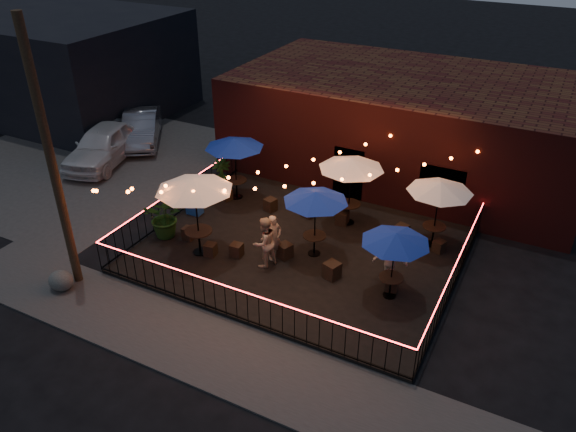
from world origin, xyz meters
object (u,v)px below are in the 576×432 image
object	(u,v)px
utility_pole	(52,163)
cafe_table_2	(316,198)
cooler	(194,204)
cafe_table_1	(234,144)
cafe_table_0	(194,186)
cafe_table_5	(440,188)
cafe_table_3	(351,165)
boulder	(61,281)
cafe_table_4	(396,239)

from	to	relation	value
utility_pole	cafe_table_2	distance (m)	7.65
cooler	cafe_table_1	bearing A→B (deg)	66.99
cafe_table_0	cafe_table_5	size ratio (longest dim) A/B	1.03
utility_pole	cafe_table_0	size ratio (longest dim) A/B	2.97
cafe_table_1	cafe_table_2	bearing A→B (deg)	-26.61
cafe_table_3	cooler	bearing A→B (deg)	-159.20
cafe_table_3	boulder	size ratio (longest dim) A/B	3.08
utility_pole	cafe_table_4	world-z (taller)	utility_pole
cafe_table_3	cafe_table_4	size ratio (longest dim) A/B	1.20
cafe_table_0	cafe_table_3	bearing A→B (deg)	48.25
cafe_table_0	cafe_table_4	size ratio (longest dim) A/B	1.24
boulder	cafe_table_5	bearing A→B (deg)	38.51
cafe_table_0	cafe_table_1	world-z (taller)	cafe_table_0
cafe_table_2	cafe_table_5	xyz separation A→B (m)	(3.27, 2.33, 0.05)
cafe_table_1	cafe_table_3	distance (m)	4.56
cafe_table_0	cafe_table_3	size ratio (longest dim) A/B	1.04
utility_pole	cafe_table_1	xyz separation A→B (m)	(1.60, 6.68, -1.62)
cafe_table_0	boulder	xyz separation A→B (m)	(-2.66, -3.41, -2.28)
utility_pole	boulder	xyz separation A→B (m)	(-0.09, -0.55, -3.67)
cafe_table_5	cooler	bearing A→B (deg)	-166.70
cafe_table_2	cafe_table_5	world-z (taller)	cafe_table_5
cafe_table_3	cafe_table_4	bearing A→B (deg)	-51.27
cooler	cafe_table_2	bearing A→B (deg)	-5.94
cafe_table_3	cafe_table_4	distance (m)	4.29
cafe_table_4	cafe_table_5	size ratio (longest dim) A/B	0.83
cafe_table_5	cooler	world-z (taller)	cafe_table_5
cafe_table_3	cafe_table_4	world-z (taller)	cafe_table_3
cafe_table_1	cafe_table_2	distance (m)	4.84
cafe_table_4	cafe_table_5	distance (m)	3.33
cafe_table_0	cafe_table_1	bearing A→B (deg)	104.17
cafe_table_5	cafe_table_2	bearing A→B (deg)	-144.52
boulder	cafe_table_2	bearing A→B (deg)	40.06
utility_pole	cafe_table_2	world-z (taller)	utility_pole
cafe_table_3	cafe_table_5	xyz separation A→B (m)	(3.05, -0.03, -0.14)
cafe_table_5	cooler	size ratio (longest dim) A/B	3.46
utility_pole	cafe_table_1	distance (m)	7.05
cafe_table_0	cafe_table_4	xyz separation A→B (m)	(6.26, 0.68, -0.48)
cafe_table_0	cafe_table_5	xyz separation A→B (m)	(6.64, 3.99, -0.32)
utility_pole	cafe_table_5	size ratio (longest dim) A/B	3.05
cafe_table_3	cafe_table_5	distance (m)	3.05
cafe_table_0	boulder	distance (m)	4.89
cafe_table_1	cooler	world-z (taller)	cafe_table_1
cafe_table_2	boulder	size ratio (longest dim) A/B	2.86
cafe_table_0	boulder	world-z (taller)	cafe_table_0
cafe_table_4	cooler	xyz separation A→B (m)	(-7.93, 1.34, -1.60)
cafe_table_1	cafe_table_3	xyz separation A→B (m)	(4.55, 0.20, 0.06)
utility_pole	cafe_table_3	bearing A→B (deg)	48.19
cooler	cafe_table_0	bearing A→B (deg)	-52.28
cafe_table_4	cafe_table_5	world-z (taller)	cafe_table_5
cooler	boulder	size ratio (longest dim) A/B	0.90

